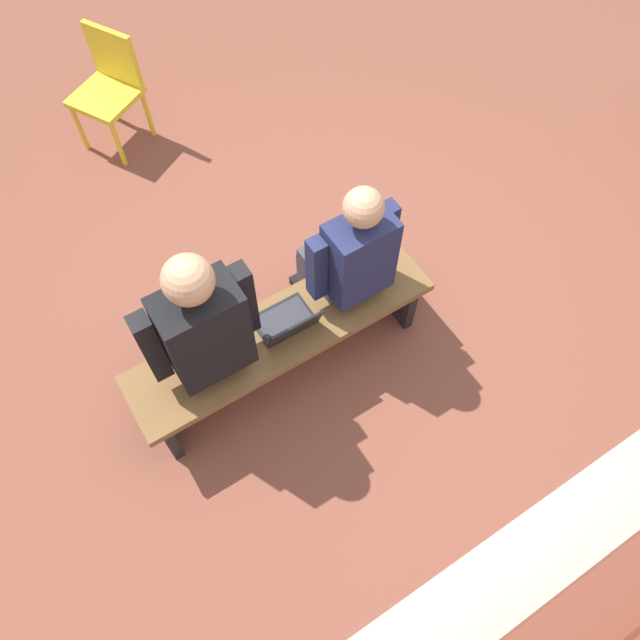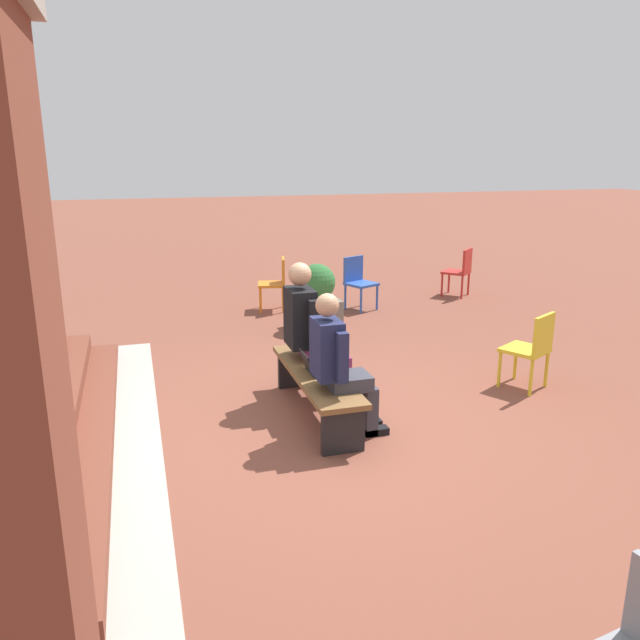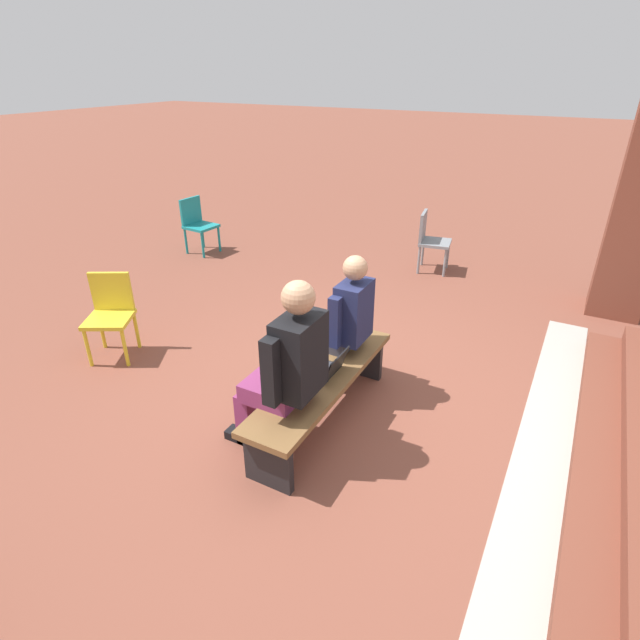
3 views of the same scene
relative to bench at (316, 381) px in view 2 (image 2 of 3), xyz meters
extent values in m
plane|color=brown|center=(-0.27, 0.07, -0.35)|extent=(60.00, 60.00, 0.00)
cube|color=#A8A399|center=(0.00, 1.66, -0.35)|extent=(5.74, 0.40, 0.01)
cube|color=brown|center=(0.00, 2.31, -0.28)|extent=(4.94, 0.90, 0.15)
cube|color=brown|center=(0.00, 2.46, -0.13)|extent=(4.94, 0.60, 0.15)
cube|color=brown|center=(0.00, 2.61, 0.02)|extent=(4.94, 0.30, 0.15)
cube|color=brown|center=(0.00, 0.00, 0.07)|extent=(1.80, 0.44, 0.05)
cube|color=black|center=(-0.80, 0.00, -0.15)|extent=(0.06, 0.37, 0.40)
cube|color=black|center=(0.80, 0.00, -0.15)|extent=(0.06, 0.37, 0.40)
cube|color=#383842|center=(-0.47, -0.16, 0.15)|extent=(0.31, 0.37, 0.13)
cube|color=#383842|center=(-0.55, -0.35, -0.13)|extent=(0.10, 0.11, 0.45)
cube|color=black|center=(-0.55, -0.40, -0.32)|extent=(0.10, 0.22, 0.06)
cube|color=#383842|center=(-0.39, -0.35, -0.13)|extent=(0.10, 0.11, 0.45)
cube|color=black|center=(-0.39, -0.40, -0.32)|extent=(0.10, 0.22, 0.06)
cube|color=#1E2347|center=(-0.47, 0.04, 0.47)|extent=(0.35, 0.22, 0.51)
cube|color=#195133|center=(-0.47, -0.08, 0.44)|extent=(0.05, 0.01, 0.31)
cube|color=#1E2347|center=(-0.69, -0.03, 0.45)|extent=(0.08, 0.09, 0.44)
cube|color=#1E2347|center=(-0.25, -0.03, 0.45)|extent=(0.08, 0.09, 0.44)
sphere|color=tan|center=(-0.47, 0.04, 0.86)|extent=(0.20, 0.20, 0.20)
cube|color=#7F2D5B|center=(0.42, -0.19, 0.16)|extent=(0.35, 0.42, 0.15)
cube|color=#7F2D5B|center=(0.33, -0.40, -0.13)|extent=(0.11, 0.12, 0.45)
cube|color=black|center=(0.33, -0.46, -0.32)|extent=(0.11, 0.25, 0.07)
cube|color=#7F2D5B|center=(0.51, -0.40, -0.13)|extent=(0.11, 0.12, 0.45)
cube|color=black|center=(0.51, -0.46, -0.32)|extent=(0.11, 0.25, 0.07)
cube|color=black|center=(0.42, 0.04, 0.52)|extent=(0.40, 0.25, 0.58)
cube|color=black|center=(0.17, -0.03, 0.50)|extent=(0.09, 0.10, 0.49)
cube|color=black|center=(0.67, -0.03, 0.50)|extent=(0.09, 0.10, 0.49)
sphere|color=tan|center=(0.42, 0.04, 0.96)|extent=(0.23, 0.23, 0.23)
cube|color=black|center=(-0.04, -0.04, 0.11)|extent=(0.32, 0.22, 0.02)
cube|color=#2D2D33|center=(-0.04, -0.05, 0.12)|extent=(0.29, 0.15, 0.00)
cube|color=black|center=(-0.04, 0.10, 0.21)|extent=(0.32, 0.07, 0.19)
cube|color=#33519E|center=(-0.04, 0.09, 0.21)|extent=(0.28, 0.06, 0.17)
cube|color=#2D56B7|center=(3.78, -1.86, 0.07)|extent=(0.56, 0.56, 0.04)
cube|color=#2D56B7|center=(3.96, -1.78, 0.29)|extent=(0.20, 0.38, 0.40)
cylinder|color=#2D56B7|center=(3.54, -1.77, -0.15)|extent=(0.04, 0.04, 0.40)
cylinder|color=#2D56B7|center=(3.69, -2.10, -0.15)|extent=(0.04, 0.04, 0.40)
cylinder|color=#2D56B7|center=(3.87, -1.62, -0.15)|extent=(0.04, 0.04, 0.40)
cylinder|color=#2D56B7|center=(4.02, -1.95, -0.15)|extent=(0.04, 0.04, 0.40)
cube|color=orange|center=(4.17, -0.48, 0.07)|extent=(0.50, 0.50, 0.04)
cube|color=orange|center=(4.13, -0.67, 0.29)|extent=(0.40, 0.12, 0.40)
cylinder|color=orange|center=(4.38, -0.34, -0.15)|extent=(0.04, 0.04, 0.40)
cylinder|color=orange|center=(4.03, -0.27, -0.15)|extent=(0.04, 0.04, 0.40)
cylinder|color=orange|center=(4.31, -0.70, -0.15)|extent=(0.04, 0.04, 0.40)
cylinder|color=orange|center=(3.96, -0.62, -0.15)|extent=(0.04, 0.04, 0.40)
cube|color=red|center=(4.25, -3.80, 0.07)|extent=(0.59, 0.59, 0.04)
cube|color=red|center=(4.11, -3.93, 0.29)|extent=(0.30, 0.32, 0.40)
cylinder|color=red|center=(4.51, -3.81, -0.15)|extent=(0.04, 0.04, 0.40)
cylinder|color=red|center=(4.26, -3.54, -0.15)|extent=(0.04, 0.04, 0.40)
cylinder|color=red|center=(4.24, -4.05, -0.15)|extent=(0.04, 0.04, 0.40)
cylinder|color=red|center=(4.00, -3.79, -0.15)|extent=(0.04, 0.04, 0.40)
cube|color=gold|center=(0.09, -2.35, 0.07)|extent=(0.57, 0.57, 0.04)
cube|color=gold|center=(-0.08, -2.44, 0.29)|extent=(0.23, 0.37, 0.40)
cylinder|color=gold|center=(0.33, -2.41, -0.15)|extent=(0.04, 0.04, 0.40)
cylinder|color=gold|center=(0.16, -2.10, -0.15)|extent=(0.04, 0.04, 0.40)
cylinder|color=gold|center=(0.02, -2.59, -0.15)|extent=(0.04, 0.04, 0.40)
cylinder|color=gold|center=(-0.16, -2.28, -0.15)|extent=(0.04, 0.04, 0.40)
cube|color=#6B665B|center=(2.92, -0.87, -0.13)|extent=(0.60, 0.60, 0.44)
sphere|color=#2D6B33|center=(2.92, -0.87, 0.33)|extent=(0.52, 0.52, 0.52)
camera|label=1|loc=(0.73, 1.56, 3.09)|focal=35.00mm
camera|label=2|loc=(-5.34, 1.56, 2.12)|focal=35.00mm
camera|label=3|loc=(2.93, 1.56, 2.30)|focal=28.00mm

